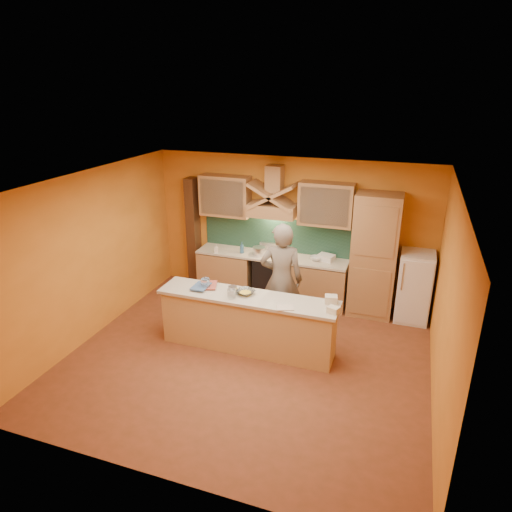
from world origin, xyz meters
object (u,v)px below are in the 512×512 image
(fridge, at_px, (414,287))
(mixing_bowl, at_px, (245,292))
(stove, at_px, (271,277))
(person, at_px, (281,280))
(kitchen_scale, at_px, (233,290))

(fridge, relative_size, mixing_bowl, 4.58)
(stove, xyz_separation_m, person, (0.56, -1.23, 0.54))
(person, bearing_deg, mixing_bowl, 46.05)
(fridge, bearing_deg, person, -150.16)
(fridge, xyz_separation_m, mixing_bowl, (-2.55, -1.85, 0.33))
(stove, relative_size, person, 0.45)
(stove, xyz_separation_m, kitchen_scale, (-0.05, -1.89, 0.55))
(stove, height_order, fridge, fridge)
(person, bearing_deg, kitchen_scale, 36.37)
(mixing_bowl, bearing_deg, person, 56.69)
(stove, distance_m, fridge, 2.71)
(stove, bearing_deg, mixing_bowl, -85.43)
(stove, relative_size, fridge, 0.69)
(person, height_order, kitchen_scale, person)
(fridge, relative_size, kitchen_scale, 10.49)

